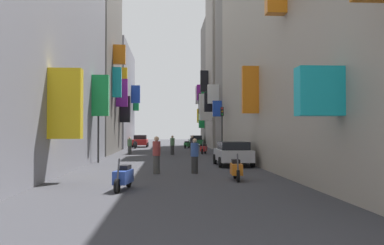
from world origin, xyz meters
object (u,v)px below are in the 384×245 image
(parked_car_green, at_px, (196,141))
(traffic_light_near_corner, at_px, (98,115))
(parked_car_red, at_px, (140,141))
(pedestrian_near_left, at_px, (192,146))
(pedestrian_near_right, at_px, (195,156))
(pedestrian_mid_street, at_px, (130,146))
(scooter_orange, at_px, (236,169))
(pedestrian_far_away, at_px, (172,145))
(pedestrian_crossing, at_px, (157,155))
(scooter_blue, at_px, (123,177))
(scooter_black, at_px, (135,145))
(scooter_red, at_px, (204,149))
(parked_car_silver, at_px, (233,153))
(traffic_light_far_corner, at_px, (222,122))
(scooter_green, at_px, (187,144))

(parked_car_green, bearing_deg, traffic_light_near_corner, -106.14)
(parked_car_red, distance_m, pedestrian_near_left, 19.65)
(pedestrian_near_right, distance_m, pedestrian_mid_street, 17.14)
(scooter_orange, xyz_separation_m, pedestrian_far_away, (-2.40, 18.55, 0.37))
(pedestrian_near_right, xyz_separation_m, pedestrian_far_away, (-0.86, 15.72, -0.02))
(parked_car_red, xyz_separation_m, pedestrian_crossing, (2.90, -33.62, 0.10))
(scooter_blue, bearing_deg, pedestrian_mid_street, 94.55)
(scooter_blue, xyz_separation_m, pedestrian_near_left, (3.64, 20.15, 0.36))
(pedestrian_mid_street, height_order, pedestrian_far_away, pedestrian_far_away)
(traffic_light_near_corner, bearing_deg, scooter_black, 87.99)
(parked_car_green, bearing_deg, parked_car_red, -159.58)
(parked_car_red, distance_m, scooter_blue, 39.06)
(scooter_red, bearing_deg, parked_car_silver, -87.37)
(traffic_light_far_corner, bearing_deg, pedestrian_near_left, -168.93)
(scooter_red, relative_size, traffic_light_near_corner, 0.43)
(parked_car_red, xyz_separation_m, scooter_black, (-0.29, -4.81, -0.34))
(parked_car_green, relative_size, scooter_red, 2.20)
(parked_car_green, distance_m, pedestrian_far_away, 20.87)
(scooter_blue, xyz_separation_m, pedestrian_near_right, (2.85, 5.46, 0.38))
(parked_car_silver, xyz_separation_m, scooter_green, (-1.51, 24.61, -0.29))
(parked_car_red, relative_size, pedestrian_crossing, 2.28)
(scooter_black, relative_size, pedestrian_mid_street, 1.20)
(pedestrian_near_left, height_order, traffic_light_near_corner, traffic_light_near_corner)
(scooter_green, xyz_separation_m, traffic_light_far_corner, (2.33, -13.81, 2.34))
(scooter_black, xyz_separation_m, pedestrian_mid_street, (0.44, -12.22, 0.30))
(pedestrian_crossing, bearing_deg, scooter_red, 77.48)
(scooter_black, xyz_separation_m, pedestrian_crossing, (3.19, -28.81, 0.44))
(scooter_black, xyz_separation_m, traffic_light_far_corner, (8.42, -13.54, 2.35))
(pedestrian_near_right, bearing_deg, scooter_blue, -117.54)
(pedestrian_far_away, distance_m, traffic_light_near_corner, 10.10)
(scooter_green, distance_m, pedestrian_far_away, 13.43)
(pedestrian_near_left, distance_m, pedestrian_near_right, 14.71)
(scooter_blue, height_order, pedestrian_crossing, pedestrian_crossing)
(parked_car_silver, distance_m, traffic_light_near_corner, 9.13)
(pedestrian_crossing, height_order, pedestrian_far_away, pedestrian_crossing)
(scooter_green, xyz_separation_m, pedestrian_far_away, (-1.92, -13.28, 0.37))
(scooter_black, xyz_separation_m, scooter_blue, (2.18, -34.20, 0.00))
(scooter_orange, bearing_deg, pedestrian_crossing, 140.81)
(pedestrian_crossing, xyz_separation_m, pedestrian_near_right, (1.84, 0.08, -0.06))
(scooter_red, distance_m, pedestrian_mid_street, 6.62)
(pedestrian_far_away, bearing_deg, scooter_black, 107.78)
(scooter_black, distance_m, scooter_orange, 32.25)
(parked_car_red, xyz_separation_m, scooter_blue, (1.89, -39.01, -0.34))
(pedestrian_mid_street, distance_m, traffic_light_near_corner, 9.68)
(pedestrian_near_right, bearing_deg, parked_car_green, 85.85)
(parked_car_silver, height_order, traffic_light_far_corner, traffic_light_far_corner)
(scooter_black, xyz_separation_m, pedestrian_near_left, (5.82, -14.05, 0.36))
(scooter_black, relative_size, scooter_blue, 0.95)
(pedestrian_near_left, height_order, pedestrian_near_right, pedestrian_near_right)
(scooter_black, height_order, scooter_green, same)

